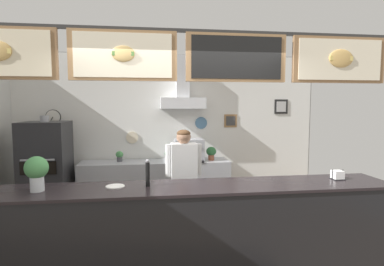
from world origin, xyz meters
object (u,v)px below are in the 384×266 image
espresso_machine (189,150)px  potted_sage (211,152)px  pizza_oven (47,171)px  shop_worker (184,177)px  basil_vase (37,172)px  condiment_plate (115,186)px  potted_basil (120,156)px  napkin_holder (337,175)px  potted_rosemary (170,155)px  pepper_grinder (148,173)px

espresso_machine → potted_sage: (0.41, -0.01, -0.05)m
pizza_oven → shop_worker: 2.33m
basil_vase → condiment_plate: bearing=4.4°
condiment_plate → basil_vase: (-0.75, -0.06, 0.19)m
potted_basil → potted_sage: (1.65, -0.07, 0.04)m
potted_sage → napkin_holder: size_ratio=1.75×
potted_sage → napkin_holder: 2.47m
potted_rosemary → napkin_holder: (1.81, -2.25, 0.08)m
potted_basil → pepper_grinder: size_ratio=0.65×
potted_basil → basil_vase: size_ratio=0.54×
shop_worker → espresso_machine: shop_worker is taller
pizza_oven → basil_vase: pizza_oven is taller
espresso_machine → basil_vase: size_ratio=1.49×
pizza_oven → potted_basil: bearing=15.6°
potted_basil → pepper_grinder: (0.52, -2.32, 0.18)m
potted_basil → napkin_holder: bearing=-40.4°
shop_worker → basil_vase: size_ratio=4.40×
potted_sage → basil_vase: basil_vase is taller
potted_sage → potted_rosemary: bearing=178.8°
napkin_holder → basil_vase: basil_vase is taller
pizza_oven → pepper_grinder: size_ratio=5.98×
potted_rosemary → pizza_oven: bearing=-172.5°
pizza_oven → napkin_holder: size_ratio=12.40×
espresso_machine → condiment_plate: (-1.06, -2.25, -0.04)m
shop_worker → pepper_grinder: bearing=63.9°
shop_worker → potted_basil: (-1.03, 1.15, 0.15)m
potted_rosemary → potted_sage: potted_sage is taller
pepper_grinder → basil_vase: size_ratio=0.82×
condiment_plate → napkin_holder: size_ratio=1.41×
pepper_grinder → potted_basil: bearing=102.7°
shop_worker → potted_sage: 1.27m
shop_worker → napkin_holder: size_ratio=11.07×
potted_basil → condiment_plate: 2.32m
basil_vase → pepper_grinder: bearing=2.5°
potted_basil → condiment_plate: size_ratio=0.96×
pizza_oven → potted_basil: size_ratio=9.17×
shop_worker → potted_rosemary: shop_worker is taller
potted_rosemary → potted_sage: (0.76, -0.02, 0.03)m
potted_sage → basil_vase: 3.21m
potted_basil → pepper_grinder: pepper_grinder is taller
potted_basil → condiment_plate: potted_basil is taller
shop_worker → potted_rosemary: size_ratio=7.11×
pizza_oven → espresso_machine: bearing=6.2°
potted_rosemary → pepper_grinder: bearing=-99.4°
pizza_oven → potted_rosemary: bearing=7.5°
napkin_holder → basil_vase: bearing=-178.8°
shop_worker → potted_rosemary: (-0.13, 1.10, 0.16)m
potted_rosemary → condiment_plate: bearing=-107.6°
condiment_plate → napkin_holder: 2.53m
shop_worker → potted_basil: size_ratio=8.19×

